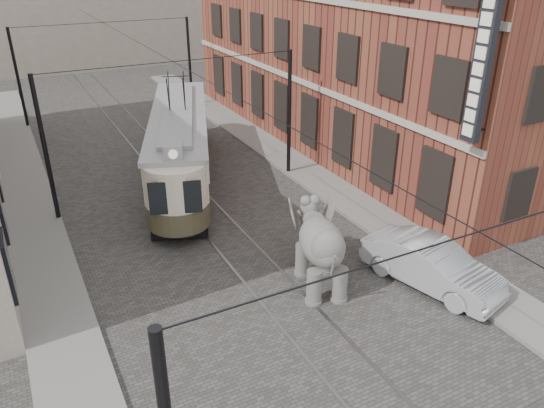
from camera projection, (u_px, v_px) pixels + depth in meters
ground at (244, 255)px, 19.24m from camera, size 120.00×120.00×0.00m
tram_rails at (243, 255)px, 19.23m from camera, size 1.54×80.00×0.02m
sidewalk_right at (376, 218)px, 21.69m from camera, size 2.00×60.00×0.15m
sidewalk_left at (55, 303)px, 16.51m from camera, size 2.00×60.00×0.15m
brick_building at (357, 32)px, 28.35m from camera, size 8.00×26.00×12.00m
catenary at (187, 138)px, 21.83m from camera, size 11.00×30.20×6.00m
tram at (179, 129)px, 24.58m from camera, size 6.68×12.68×4.98m
elephant at (321, 253)px, 16.91m from camera, size 3.50×4.73×2.59m
parked_car at (432, 265)px, 17.22m from camera, size 2.84×4.98×1.55m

